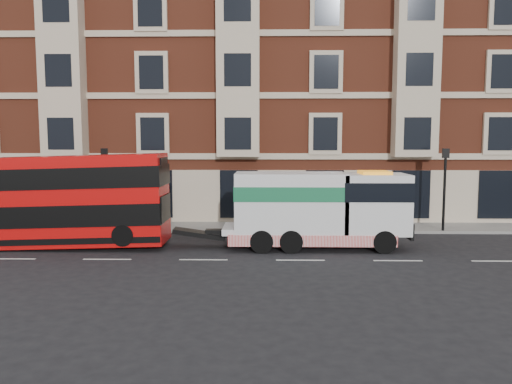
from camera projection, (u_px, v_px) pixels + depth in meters
ground at (203, 260)px, 20.58m from camera, size 120.00×120.00×0.00m
sidewalk at (220, 227)px, 28.03m from camera, size 90.00×3.00×0.15m
victorian_terrace at (236, 66)px, 34.47m from camera, size 45.00×12.00×20.40m
lamp_post_west at (105, 183)px, 26.59m from camera, size 0.35×0.15×4.35m
lamp_post_east at (445, 183)px, 26.24m from camera, size 0.35×0.15×4.35m
double_decker_bus at (53, 199)px, 22.85m from camera, size 10.37×2.38×4.20m
tow_truck at (316, 208)px, 22.66m from camera, size 8.30×2.45×3.46m
pedestrian at (10, 210)px, 28.00m from camera, size 0.76×0.61×1.80m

